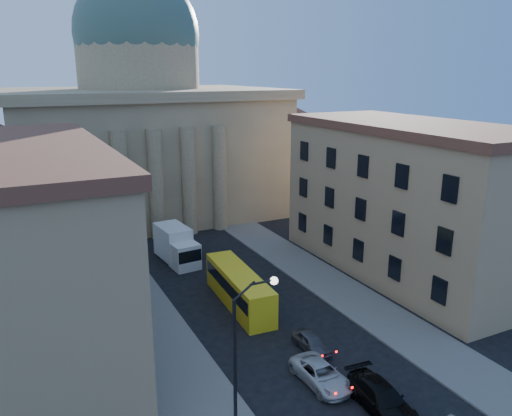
{
  "coord_description": "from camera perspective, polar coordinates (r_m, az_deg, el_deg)",
  "views": [
    {
      "loc": [
        -16.81,
        -13.27,
        19.19
      ],
      "look_at": [
        -0.22,
        20.16,
        8.98
      ],
      "focal_mm": 35.0,
      "sensor_mm": 36.0,
      "label": 1
    }
  ],
  "objects": [
    {
      "name": "car_right_mid",
      "position": [
        31.99,
        14.18,
        -20.35
      ],
      "size": [
        2.59,
        5.54,
        1.56
      ],
      "primitive_type": "imported",
      "rotation": [
        0.0,
        0.0,
        -0.08
      ],
      "color": "black",
      "rests_on": "ground"
    },
    {
      "name": "building_right",
      "position": [
        50.25,
        16.9,
        1.09
      ],
      "size": [
        11.6,
        26.6,
        14.7
      ],
      "color": "#A2815F",
      "rests_on": "ground"
    },
    {
      "name": "sidewalk_right",
      "position": [
        44.54,
        11.55,
        -10.45
      ],
      "size": [
        5.0,
        60.0,
        0.15
      ],
      "primitive_type": "cube",
      "color": "#615E59",
      "rests_on": "ground"
    },
    {
      "name": "car_right_distant",
      "position": [
        47.42,
        -1.99,
        -7.73
      ],
      "size": [
        1.89,
        4.06,
        1.29
      ],
      "primitive_type": "imported",
      "rotation": [
        0.0,
        0.0,
        0.14
      ],
      "color": "black",
      "rests_on": "ground"
    },
    {
      "name": "car_right_far",
      "position": [
        36.92,
        6.35,
        -14.99
      ],
      "size": [
        1.51,
        3.68,
        1.25
      ],
      "primitive_type": "imported",
      "rotation": [
        0.0,
        0.0,
        0.01
      ],
      "color": "#454549",
      "rests_on": "ground"
    },
    {
      "name": "church",
      "position": [
        71.14,
        -12.75,
        9.03
      ],
      "size": [
        68.02,
        28.76,
        36.6
      ],
      "color": "#867352",
      "rests_on": "ground"
    },
    {
      "name": "box_truck",
      "position": [
        52.54,
        -9.06,
        -4.32
      ],
      "size": [
        3.19,
        6.82,
        3.63
      ],
      "rotation": [
        0.0,
        0.0,
        0.09
      ],
      "color": "silver",
      "rests_on": "ground"
    },
    {
      "name": "city_bus",
      "position": [
        42.74,
        -1.96,
        -9.01
      ],
      "size": [
        3.03,
        10.65,
        2.97
      ],
      "rotation": [
        0.0,
        0.0,
        -0.06
      ],
      "color": "yellow",
      "rests_on": "ground"
    },
    {
      "name": "car_left_mid",
      "position": [
        33.57,
        7.44,
        -18.32
      ],
      "size": [
        2.34,
        4.86,
        1.33
      ],
      "primitive_type": "imported",
      "rotation": [
        0.0,
        0.0,
        0.03
      ],
      "color": "silver",
      "rests_on": "ground"
    },
    {
      "name": "sidewalk_left",
      "position": [
        37.58,
        -10.27,
        -15.54
      ],
      "size": [
        5.0,
        60.0,
        0.15
      ],
      "primitive_type": "cube",
      "color": "#615E59",
      "rests_on": "ground"
    },
    {
      "name": "building_left",
      "position": [
        37.18,
        -25.32,
        -4.68
      ],
      "size": [
        11.6,
        26.6,
        14.7
      ],
      "color": "#A2815F",
      "rests_on": "ground"
    },
    {
      "name": "street_lamp",
      "position": [
        27.25,
        -1.39,
        -15.38
      ],
      "size": [
        2.62,
        0.44,
        8.83
      ],
      "color": "black",
      "rests_on": "ground"
    }
  ]
}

